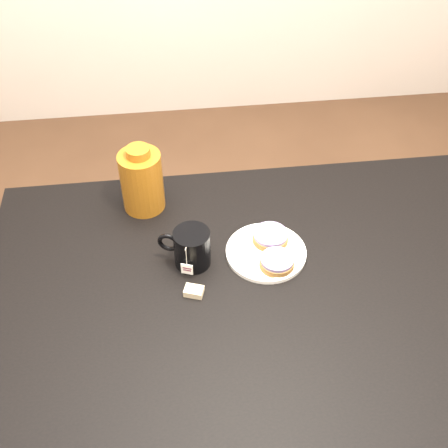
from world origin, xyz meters
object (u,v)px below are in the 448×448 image
at_px(mug, 191,248).
at_px(bagel_package, 142,180).
at_px(table, 266,305).
at_px(bagel_front, 277,262).
at_px(bagel_back, 270,237).
at_px(teabag_pouch, 194,291).
at_px(plate, 266,252).

height_order(mug, bagel_package, bagel_package).
height_order(table, bagel_package, bagel_package).
bearing_deg(bagel_front, bagel_back, 90.12).
relative_size(bagel_front, mug, 0.84).
bearing_deg(bagel_package, mug, -63.48).
bearing_deg(teabag_pouch, table, 2.88).
distance_m(plate, bagel_package, 0.39).
relative_size(plate, mug, 1.42).
xyz_separation_m(bagel_back, mug, (-0.21, -0.04, 0.03)).
height_order(plate, teabag_pouch, teabag_pouch).
height_order(bagel_front, mug, mug).
distance_m(bagel_back, mug, 0.21).
relative_size(bagel_back, bagel_front, 0.98).
distance_m(plate, bagel_front, 0.06).
bearing_deg(bagel_front, bagel_package, 139.21).
distance_m(table, bagel_front, 0.12).
distance_m(bagel_front, teabag_pouch, 0.22).
relative_size(table, mug, 9.62).
bearing_deg(bagel_package, bagel_front, -40.79).
bearing_deg(table, bagel_package, 132.01).
relative_size(bagel_back, bagel_package, 0.60).
height_order(bagel_back, teabag_pouch, bagel_back).
xyz_separation_m(bagel_front, bagel_package, (-0.32, 0.28, 0.07)).
xyz_separation_m(table, bagel_back, (0.03, 0.14, 0.11)).
xyz_separation_m(bagel_back, teabag_pouch, (-0.21, -0.15, -0.02)).
height_order(plate, bagel_back, bagel_back).
relative_size(teabag_pouch, bagel_package, 0.23).
relative_size(plate, teabag_pouch, 4.61).
bearing_deg(teabag_pouch, mug, 88.02).
bearing_deg(plate, mug, -178.57).
height_order(bagel_back, bagel_package, bagel_package).
xyz_separation_m(plate, bagel_back, (0.02, 0.04, 0.02)).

